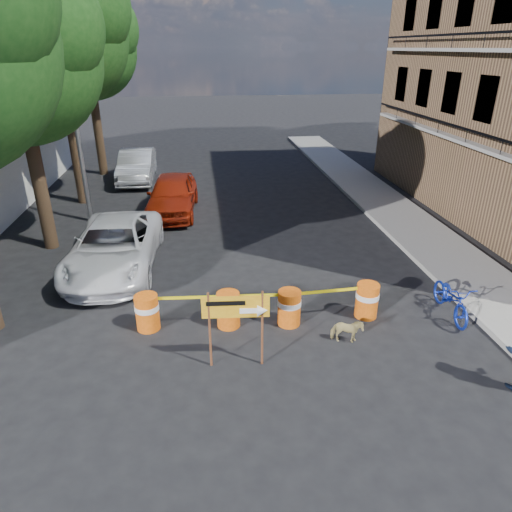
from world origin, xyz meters
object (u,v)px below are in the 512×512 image
object	(u,v)px
barrel_far_right	(367,300)
suv_white	(114,247)
dog	(347,331)
barrel_far_left	(147,312)
barrel_mid_right	(289,307)
sedan_silver	(137,166)
barrel_mid_left	(228,309)
detour_sign	(244,313)
sedan_red	(172,194)
bicycle	(455,282)

from	to	relation	value
barrel_far_right	suv_white	size ratio (longest dim) A/B	0.17
dog	suv_white	world-z (taller)	suv_white
barrel_far_left	barrel_mid_right	xyz separation A→B (m)	(3.42, -0.21, 0.00)
barrel_far_right	dog	bearing A→B (deg)	-128.61
suv_white	sedan_silver	distance (m)	10.39
barrel_mid_right	dog	size ratio (longest dim) A/B	1.25
barrel_far_left	barrel_mid_left	size ratio (longest dim) A/B	1.00
sedan_silver	detour_sign	bearing A→B (deg)	-76.09
barrel_far_left	suv_white	distance (m)	3.72
dog	sedan_red	distance (m)	10.66
suv_white	sedan_silver	world-z (taller)	sedan_silver
bicycle	barrel_mid_right	bearing A→B (deg)	-177.33
barrel_mid_right	barrel_far_right	distance (m)	2.01
barrel_far_right	dog	distance (m)	1.35
barrel_mid_right	sedan_silver	world-z (taller)	sedan_silver
barrel_mid_left	bicycle	distance (m)	5.63
barrel_far_left	barrel_far_right	distance (m)	5.42
bicycle	sedan_red	xyz separation A→B (m)	(-7.29, 8.89, -0.16)
barrel_far_left	detour_sign	distance (m)	2.87
barrel_mid_left	barrel_mid_right	distance (m)	1.48
bicycle	sedan_red	world-z (taller)	bicycle
detour_sign	suv_white	distance (m)	6.23
barrel_far_left	barrel_far_right	size ratio (longest dim) A/B	1.00
detour_sign	sedan_red	world-z (taller)	detour_sign
barrel_far_left	bicycle	distance (m)	7.57
suv_white	sedan_silver	bearing A→B (deg)	94.83
barrel_mid_left	bicycle	world-z (taller)	bicycle
barrel_far_right	suv_white	bearing A→B (deg)	151.79
detour_sign	bicycle	distance (m)	5.55
barrel_mid_left	suv_white	bearing A→B (deg)	131.69
suv_white	barrel_far_left	bearing A→B (deg)	-67.81
barrel_mid_left	sedan_silver	size ratio (longest dim) A/B	0.19
barrel_far_left	dog	size ratio (longest dim) A/B	1.25
barrel_far_right	suv_white	world-z (taller)	suv_white
bicycle	barrel_far_left	bearing A→B (deg)	-178.26
bicycle	detour_sign	bearing A→B (deg)	-161.68
barrel_far_left	suv_white	world-z (taller)	suv_white
bicycle	dog	bearing A→B (deg)	-160.13
barrel_far_left	barrel_mid_right	size ratio (longest dim) A/B	1.00
barrel_far_right	suv_white	xyz separation A→B (m)	(-6.69, 3.59, 0.26)
barrel_mid_right	barrel_far_right	size ratio (longest dim) A/B	1.00
sedan_silver	suv_white	bearing A→B (deg)	-87.63
dog	suv_white	xyz separation A→B (m)	(-5.86, 4.64, 0.43)
barrel_mid_right	suv_white	distance (m)	5.97
barrel_far_left	bicycle	xyz separation A→B (m)	(7.55, -0.32, 0.47)
suv_white	barrel_far_right	bearing A→B (deg)	-26.01
barrel_mid_right	detour_sign	size ratio (longest dim) A/B	0.50
detour_sign	sedan_silver	distance (m)	16.03
barrel_mid_left	sedan_red	size ratio (longest dim) A/B	0.20
suv_white	detour_sign	bearing A→B (deg)	-54.05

